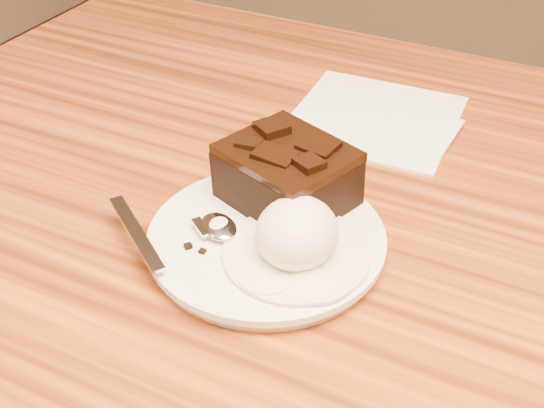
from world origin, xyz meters
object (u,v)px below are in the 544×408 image
at_px(plate, 267,242).
at_px(spoon, 219,228).
at_px(brownie, 287,178).
at_px(ice_cream_scoop, 297,233).
at_px(napkin, 374,117).

relative_size(plate, spoon, 1.24).
height_order(plate, spoon, spoon).
bearing_deg(spoon, plate, -31.42).
bearing_deg(brownie, plate, -83.37).
distance_m(ice_cream_scoop, napkin, 0.26).
distance_m(plate, napkin, 0.24).
relative_size(brownie, spoon, 0.63).
height_order(brownie, ice_cream_scoop, ice_cream_scoop).
bearing_deg(brownie, spoon, -114.50).
height_order(plate, napkin, plate).
xyz_separation_m(brownie, ice_cream_scoop, (0.04, -0.06, -0.00)).
bearing_deg(napkin, spoon, -99.10).
distance_m(plate, brownie, 0.06).
xyz_separation_m(brownie, napkin, (0.01, 0.19, -0.04)).
height_order(plate, brownie, brownie).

